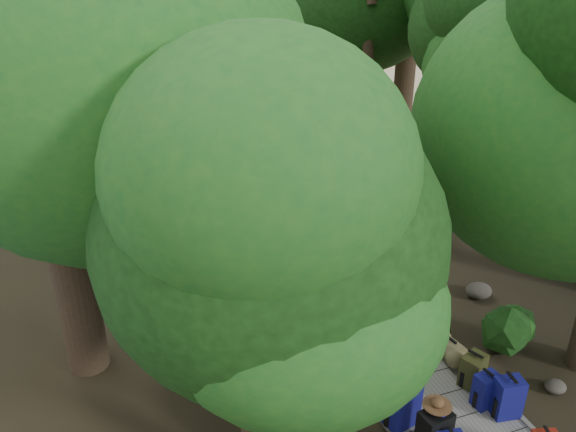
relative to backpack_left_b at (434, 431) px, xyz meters
name	(u,v)px	position (x,y,z in m)	size (l,w,h in m)	color
ground	(352,302)	(0.66, 3.91, -0.51)	(120.00, 120.00, 0.00)	black
sand_beach	(196,112)	(0.66, 19.91, -0.50)	(40.00, 22.00, 0.02)	#C8AE87
boardwalk	(332,275)	(0.66, 4.91, -0.45)	(2.00, 12.00, 0.12)	gray
backpack_left_b	(434,431)	(0.00, 0.00, 0.00)	(0.43, 0.30, 0.79)	black
backpack_left_c	(402,399)	(-0.13, 0.63, 0.04)	(0.47, 0.34, 0.88)	navy
backpack_right_b	(508,396)	(1.44, 0.24, -0.03)	(0.40, 0.28, 0.72)	navy
backpack_right_c	(486,388)	(1.27, 0.52, -0.08)	(0.36, 0.26, 0.62)	navy
backpack_right_d	(473,369)	(1.37, 0.97, -0.09)	(0.40, 0.29, 0.60)	#383B1C
duffel_right_khaki	(449,348)	(1.40, 1.65, -0.21)	(0.37, 0.55, 0.37)	brown
duffel_right_black	(421,320)	(1.36, 2.46, -0.16)	(0.47, 0.75, 0.47)	black
suitcase_on_boardwalk	(375,369)	(-0.11, 1.50, -0.11)	(0.37, 0.20, 0.58)	black
lone_suitcase_on_sand	(257,160)	(1.10, 11.93, -0.18)	(0.40, 0.23, 0.62)	black
hat_brown	(438,402)	(0.03, 0.06, 0.45)	(0.40, 0.40, 0.12)	#51351E
hat_white	(405,375)	(-0.16, 0.59, 0.54)	(0.38, 0.38, 0.13)	silver
kayak	(155,162)	(-2.00, 13.29, -0.33)	(0.74, 3.38, 0.34)	#A1320D
sun_lounger	(308,141)	(3.48, 13.45, -0.22)	(0.55, 1.71, 0.55)	silver
tree_right_c	(462,65)	(4.47, 6.41, 3.56)	(4.71, 4.71, 8.16)	black
tree_right_e	(376,9)	(4.79, 11.30, 4.39)	(5.45, 5.45, 9.81)	black
tree_left_a	(254,289)	(-2.39, 0.38, 2.57)	(3.70, 3.70, 6.16)	black
tree_left_b	(38,86)	(-4.42, 3.71, 4.27)	(5.32, 5.32, 9.58)	black
tree_left_c	(128,113)	(-3.08, 6.81, 3.02)	(4.07, 4.07, 7.07)	black
tree_back_a	(154,25)	(-0.95, 18.62, 3.40)	(4.53, 4.53, 7.84)	black
tree_back_d	(34,26)	(-5.26, 18.51, 3.53)	(4.86, 4.86, 8.09)	black
palm_right_a	(380,54)	(3.97, 9.43, 3.40)	(4.60, 4.60, 7.84)	#173F11
palm_right_b	(345,4)	(5.60, 15.26, 4.24)	(4.93, 4.93, 9.52)	#173F11
palm_right_c	(266,35)	(3.04, 16.85, 3.04)	(4.47, 4.47, 7.12)	#173F11
palm_left_a	(80,88)	(-3.94, 10.61, 2.81)	(4.18, 4.18, 6.64)	#173F11
rock_left_b	(265,403)	(-1.88, 1.72, -0.43)	(0.33, 0.29, 0.18)	#4C473F
rock_left_c	(262,290)	(-0.99, 4.75, -0.38)	(0.48, 0.43, 0.27)	#4C473F
rock_left_d	(223,257)	(-1.39, 6.47, -0.43)	(0.32, 0.29, 0.18)	#4C473F
rock_right_a	(555,386)	(2.63, 0.47, -0.42)	(0.35, 0.32, 0.19)	#4C473F
rock_right_b	(479,291)	(3.20, 3.19, -0.37)	(0.54, 0.49, 0.30)	#4C473F
rock_right_c	(383,258)	(2.04, 5.16, -0.42)	(0.34, 0.31, 0.19)	#4C473F
shrub_left_a	(285,426)	(-1.89, 0.76, 0.03)	(1.21, 1.21, 1.09)	#18521B
shrub_left_b	(238,268)	(-1.31, 5.37, -0.14)	(0.83, 0.83, 0.74)	#18521B
shrub_left_c	(162,206)	(-2.41, 8.77, 0.04)	(1.22, 1.22, 1.10)	#18521B
shrub_right_a	(511,330)	(2.55, 1.52, -0.02)	(1.10, 1.10, 0.99)	#18521B
shrub_right_b	(418,218)	(3.46, 6.02, -0.01)	(1.11, 1.11, 1.00)	#18521B
shrub_right_c	(323,177)	(2.53, 9.79, -0.17)	(0.76, 0.76, 0.69)	#18521B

